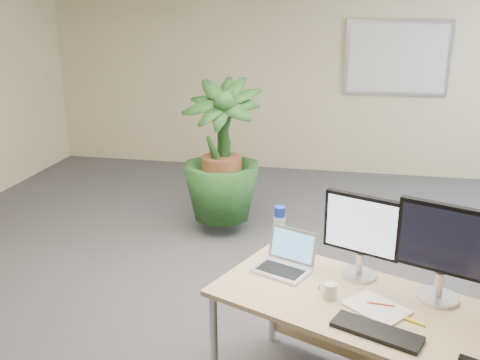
% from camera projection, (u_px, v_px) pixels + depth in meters
% --- Properties ---
extents(floor, '(8.00, 8.00, 0.00)m').
position_uv_depth(floor, '(245.00, 329.00, 3.79)').
color(floor, '#414045').
rests_on(floor, ground).
extents(back_wall, '(7.00, 0.04, 2.70)m').
position_uv_depth(back_wall, '(302.00, 72.00, 7.10)').
color(back_wall, '#C5BB8B').
rests_on(back_wall, floor).
extents(whiteboard, '(1.30, 0.04, 0.95)m').
position_uv_depth(whiteboard, '(397.00, 58.00, 6.78)').
color(whiteboard, silver).
rests_on(whiteboard, back_wall).
extents(desk, '(1.96, 1.40, 0.69)m').
position_uv_depth(desk, '(388.00, 325.00, 2.87)').
color(desk, tan).
rests_on(desk, floor).
extents(floor_plant, '(0.92, 0.92, 1.50)m').
position_uv_depth(floor_plant, '(221.00, 160.00, 5.22)').
color(floor_plant, '#153B16').
rests_on(floor_plant, floor).
extents(monitor_left, '(0.43, 0.21, 0.49)m').
position_uv_depth(monitor_left, '(362.00, 231.00, 3.00)').
color(monitor_left, silver).
rests_on(monitor_left, desk).
extents(monitor_right, '(0.46, 0.23, 0.54)m').
position_uv_depth(monitor_right, '(444.00, 247.00, 2.75)').
color(monitor_right, silver).
rests_on(monitor_right, desk).
extents(laptop, '(0.39, 0.37, 0.22)m').
position_uv_depth(laptop, '(286.00, 259.00, 3.17)').
color(laptop, silver).
rests_on(laptop, desk).
extents(keyboard, '(0.45, 0.30, 0.02)m').
position_uv_depth(keyboard, '(377.00, 331.00, 2.54)').
color(keyboard, black).
rests_on(keyboard, desk).
extents(coffee_mug, '(0.11, 0.07, 0.08)m').
position_uv_depth(coffee_mug, '(329.00, 291.00, 2.85)').
color(coffee_mug, white).
rests_on(coffee_mug, desk).
extents(spiral_notebook, '(0.37, 0.36, 0.01)m').
position_uv_depth(spiral_notebook, '(377.00, 308.00, 2.75)').
color(spiral_notebook, white).
rests_on(spiral_notebook, desk).
extents(orange_pen, '(0.14, 0.02, 0.01)m').
position_uv_depth(orange_pen, '(381.00, 304.00, 2.77)').
color(orange_pen, '#E85419').
rests_on(orange_pen, spiral_notebook).
extents(yellow_highlighter, '(0.11, 0.06, 0.02)m').
position_uv_depth(yellow_highlighter, '(414.00, 322.00, 2.63)').
color(yellow_highlighter, '#F7F31A').
rests_on(yellow_highlighter, desk).
extents(water_bottle, '(0.08, 0.08, 0.30)m').
position_uv_depth(water_bottle, '(279.00, 230.00, 3.37)').
color(water_bottle, silver).
rests_on(water_bottle, desk).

